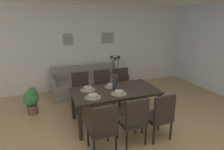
# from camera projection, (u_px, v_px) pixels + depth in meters

# --- Properties ---
(ground_plane) EXTENTS (9.00, 9.00, 0.00)m
(ground_plane) POSITION_uv_depth(u_px,v_px,m) (125.00, 145.00, 3.43)
(ground_plane) COLOR tan
(back_wall_panel) EXTENTS (9.00, 0.10, 2.60)m
(back_wall_panel) POSITION_uv_depth(u_px,v_px,m) (84.00, 48.00, 5.98)
(back_wall_panel) COLOR silver
(back_wall_panel) RESTS_ON ground
(dining_table) EXTENTS (1.80, 0.96, 0.74)m
(dining_table) POSITION_uv_depth(u_px,v_px,m) (115.00, 93.00, 4.04)
(dining_table) COLOR black
(dining_table) RESTS_ON ground
(dining_chair_near_left) EXTENTS (0.46, 0.46, 0.92)m
(dining_chair_near_left) POSITION_uv_depth(u_px,v_px,m) (103.00, 126.00, 3.09)
(dining_chair_near_left) COLOR black
(dining_chair_near_left) RESTS_ON ground
(dining_chair_near_right) EXTENTS (0.45, 0.45, 0.92)m
(dining_chair_near_right) POSITION_uv_depth(u_px,v_px,m) (82.00, 89.00, 4.69)
(dining_chair_near_right) COLOR black
(dining_chair_near_right) RESTS_ON ground
(dining_chair_far_left) EXTENTS (0.46, 0.46, 0.92)m
(dining_chair_far_left) POSITION_uv_depth(u_px,v_px,m) (134.00, 119.00, 3.32)
(dining_chair_far_left) COLOR black
(dining_chair_far_left) RESTS_ON ground
(dining_chair_far_right) EXTENTS (0.47, 0.47, 0.92)m
(dining_chair_far_right) POSITION_uv_depth(u_px,v_px,m) (103.00, 86.00, 4.89)
(dining_chair_far_right) COLOR black
(dining_chair_far_right) RESTS_ON ground
(dining_chair_mid_left) EXTENTS (0.46, 0.46, 0.92)m
(dining_chair_mid_left) POSITION_uv_depth(u_px,v_px,m) (160.00, 114.00, 3.47)
(dining_chair_mid_left) COLOR black
(dining_chair_mid_left) RESTS_ON ground
(dining_chair_mid_right) EXTENTS (0.46, 0.46, 0.92)m
(dining_chair_mid_right) POSITION_uv_depth(u_px,v_px,m) (122.00, 84.00, 5.08)
(dining_chair_mid_right) COLOR black
(dining_chair_mid_right) RESTS_ON ground
(centerpiece_vase) EXTENTS (0.21, 0.23, 0.73)m
(centerpiece_vase) POSITION_uv_depth(u_px,v_px,m) (115.00, 77.00, 3.94)
(centerpiece_vase) COLOR #232326
(centerpiece_vase) RESTS_ON dining_table
(placemat_near_left) EXTENTS (0.32, 0.32, 0.01)m
(placemat_near_left) POSITION_uv_depth(u_px,v_px,m) (93.00, 97.00, 3.65)
(placemat_near_left) COLOR #7F705B
(placemat_near_left) RESTS_ON dining_table
(bowl_near_left) EXTENTS (0.17, 0.17, 0.07)m
(bowl_near_left) POSITION_uv_depth(u_px,v_px,m) (93.00, 95.00, 3.64)
(bowl_near_left) COLOR #B2ADA3
(bowl_near_left) RESTS_ON dining_table
(placemat_near_right) EXTENTS (0.32, 0.32, 0.01)m
(placemat_near_right) POSITION_uv_depth(u_px,v_px,m) (88.00, 90.00, 4.04)
(placemat_near_right) COLOR #7F705B
(placemat_near_right) RESTS_ON dining_table
(bowl_near_right) EXTENTS (0.17, 0.17, 0.07)m
(bowl_near_right) POSITION_uv_depth(u_px,v_px,m) (88.00, 88.00, 4.03)
(bowl_near_right) COLOR #B2ADA3
(bowl_near_right) RESTS_ON dining_table
(placemat_far_left) EXTENTS (0.32, 0.32, 0.01)m
(placemat_far_left) POSITION_uv_depth(u_px,v_px,m) (119.00, 94.00, 3.83)
(placemat_far_left) COLOR #7F705B
(placemat_far_left) RESTS_ON dining_table
(bowl_far_left) EXTENTS (0.17, 0.17, 0.07)m
(bowl_far_left) POSITION_uv_depth(u_px,v_px,m) (119.00, 92.00, 3.82)
(bowl_far_left) COLOR #B2ADA3
(bowl_far_left) RESTS_ON dining_table
(placemat_far_right) EXTENTS (0.32, 0.32, 0.01)m
(placemat_far_right) POSITION_uv_depth(u_px,v_px,m) (112.00, 87.00, 4.21)
(placemat_far_right) COLOR #7F705B
(placemat_far_right) RESTS_ON dining_table
(bowl_far_right) EXTENTS (0.17, 0.17, 0.07)m
(bowl_far_right) POSITION_uv_depth(u_px,v_px,m) (112.00, 85.00, 4.20)
(bowl_far_right) COLOR #B2ADA3
(bowl_far_right) RESTS_ON dining_table
(sofa) EXTENTS (2.04, 0.84, 0.80)m
(sofa) POSITION_uv_depth(u_px,v_px,m) (87.00, 84.00, 5.74)
(sofa) COLOR gray
(sofa) RESTS_ON ground
(side_table) EXTENTS (0.36, 0.36, 0.52)m
(side_table) POSITION_uv_depth(u_px,v_px,m) (121.00, 82.00, 6.03)
(side_table) COLOR #33261E
(side_table) RESTS_ON ground
(table_lamp) EXTENTS (0.22, 0.22, 0.51)m
(table_lamp) POSITION_uv_depth(u_px,v_px,m) (122.00, 62.00, 5.85)
(table_lamp) COLOR beige
(table_lamp) RESTS_ON side_table
(framed_picture_left) EXTENTS (0.33, 0.03, 0.36)m
(framed_picture_left) POSITION_uv_depth(u_px,v_px,m) (68.00, 39.00, 5.67)
(framed_picture_left) COLOR #B2ADA3
(framed_picture_center) EXTENTS (0.44, 0.03, 0.37)m
(framed_picture_center) POSITION_uv_depth(u_px,v_px,m) (107.00, 38.00, 6.07)
(framed_picture_center) COLOR #B2ADA3
(potted_plant) EXTENTS (0.36, 0.36, 0.67)m
(potted_plant) POSITION_uv_depth(u_px,v_px,m) (31.00, 99.00, 4.46)
(potted_plant) COLOR brown
(potted_plant) RESTS_ON ground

